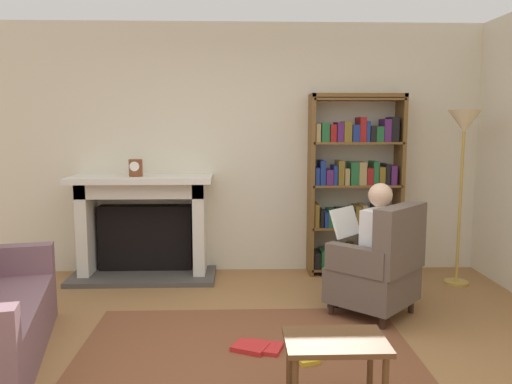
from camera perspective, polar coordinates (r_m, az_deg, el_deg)
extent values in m
plane|color=olive|center=(3.57, -0.99, -19.63)|extent=(14.00, 14.00, 0.00)
cube|color=beige|center=(5.73, -1.47, 4.74)|extent=(5.60, 0.10, 2.70)
cube|color=brown|center=(3.84, -1.08, -17.50)|extent=(2.40, 1.80, 0.01)
cube|color=#4C4742|center=(5.68, -12.26, -9.05)|extent=(1.51, 0.64, 0.05)
cube|color=black|center=(5.80, -11.98, -4.87)|extent=(0.99, 0.20, 0.70)
cube|color=silver|center=(5.79, -18.04, -3.95)|extent=(0.12, 0.44, 1.03)
cube|color=silver|center=(5.58, -6.18, -4.04)|extent=(0.12, 0.44, 1.03)
cube|color=silver|center=(5.59, -12.35, 0.34)|extent=(1.31, 0.44, 0.16)
cube|color=silver|center=(5.52, -12.49, 1.40)|extent=(1.47, 0.56, 0.06)
cylinder|color=brown|center=(5.50, -13.07, 2.59)|extent=(0.14, 0.14, 0.18)
cylinder|color=white|center=(5.43, -13.21, 2.76)|extent=(0.10, 0.01, 0.10)
cube|color=brown|center=(5.61, 6.05, 0.74)|extent=(0.04, 0.32, 1.94)
cube|color=brown|center=(5.82, 15.41, 0.76)|extent=(0.04, 0.32, 1.94)
cube|color=brown|center=(5.66, 11.06, 10.34)|extent=(1.00, 0.32, 0.04)
cube|color=brown|center=(5.87, 10.60, -8.10)|extent=(0.96, 0.32, 0.02)
cube|color=black|center=(5.76, 6.60, -7.30)|extent=(0.07, 0.26, 0.17)
cube|color=#1E592D|center=(5.77, 7.46, -7.18)|extent=(0.09, 0.26, 0.20)
cube|color=brown|center=(5.79, 8.35, -7.22)|extent=(0.07, 0.26, 0.18)
cube|color=maroon|center=(5.79, 9.02, -6.92)|extent=(0.05, 0.26, 0.24)
cube|color=#1E592D|center=(5.81, 9.71, -6.97)|extent=(0.07, 0.26, 0.23)
cube|color=brown|center=(5.82, 10.46, -6.83)|extent=(0.08, 0.26, 0.25)
cube|color=navy|center=(5.85, 11.33, -7.10)|extent=(0.08, 0.26, 0.19)
cube|color=#4C1E59|center=(5.86, 12.23, -6.79)|extent=(0.08, 0.26, 0.25)
cube|color=#997F4C|center=(5.89, 13.02, -7.14)|extent=(0.08, 0.26, 0.17)
cube|color=brown|center=(5.91, 13.87, -6.74)|extent=(0.08, 0.26, 0.24)
cube|color=#1E592D|center=(5.93, 14.56, -6.67)|extent=(0.06, 0.26, 0.25)
cube|color=brown|center=(5.77, 10.71, -3.74)|extent=(0.96, 0.32, 0.02)
cube|color=brown|center=(5.65, 6.56, -2.47)|extent=(0.05, 0.26, 0.25)
cube|color=black|center=(5.67, 7.09, -2.79)|extent=(0.04, 0.26, 0.18)
cube|color=navy|center=(5.68, 7.57, -2.89)|extent=(0.04, 0.26, 0.16)
cube|color=#1E592D|center=(5.69, 8.24, -2.77)|extent=(0.09, 0.26, 0.19)
cube|color=black|center=(5.70, 9.02, -2.72)|extent=(0.05, 0.26, 0.19)
cube|color=black|center=(5.71, 9.74, -2.72)|extent=(0.08, 0.26, 0.19)
cube|color=black|center=(5.73, 10.39, -2.66)|extent=(0.04, 0.26, 0.20)
cube|color=brown|center=(5.74, 10.93, -2.54)|extent=(0.06, 0.26, 0.22)
cube|color=#997F4C|center=(5.75, 11.60, -2.48)|extent=(0.06, 0.26, 0.23)
cube|color=brown|center=(5.78, 12.29, -2.83)|extent=(0.07, 0.26, 0.16)
cube|color=black|center=(5.79, 12.97, -2.35)|extent=(0.05, 0.26, 0.26)
cube|color=#997F4C|center=(5.81, 13.65, -2.48)|extent=(0.07, 0.26, 0.23)
cube|color=#4C1E59|center=(5.83, 14.44, -2.65)|extent=(0.08, 0.26, 0.19)
cube|color=brown|center=(5.70, 10.82, 0.76)|extent=(0.96, 0.32, 0.02)
cube|color=navy|center=(5.59, 6.60, 1.79)|extent=(0.04, 0.26, 0.18)
cube|color=navy|center=(5.60, 7.19, 2.16)|extent=(0.06, 0.26, 0.26)
cube|color=#4C1E59|center=(5.62, 7.92, 1.68)|extent=(0.07, 0.26, 0.16)
cube|color=navy|center=(5.63, 8.53, 1.90)|extent=(0.04, 0.26, 0.21)
cube|color=brown|center=(5.63, 9.13, 2.16)|extent=(0.06, 0.26, 0.26)
cube|color=#997F4C|center=(5.65, 9.76, 1.75)|extent=(0.05, 0.26, 0.18)
cube|color=#1E592D|center=(5.66, 10.55, 2.06)|extent=(0.09, 0.26, 0.24)
cube|color=#997F4C|center=(5.68, 11.40, 2.07)|extent=(0.08, 0.26, 0.24)
cube|color=maroon|center=(5.71, 12.15, 1.76)|extent=(0.07, 0.26, 0.18)
cube|color=#1E592D|center=(5.72, 12.78, 2.09)|extent=(0.06, 0.26, 0.25)
cube|color=brown|center=(5.74, 13.40, 1.81)|extent=(0.06, 0.26, 0.19)
cube|color=black|center=(5.75, 13.98, 1.95)|extent=(0.04, 0.26, 0.22)
cube|color=#4C1E59|center=(5.77, 14.59, 1.87)|extent=(0.06, 0.26, 0.20)
cube|color=brown|center=(5.66, 10.93, 5.33)|extent=(0.96, 0.32, 0.02)
cube|color=#997F4C|center=(5.57, 6.70, 6.49)|extent=(0.05, 0.26, 0.19)
cube|color=#1E592D|center=(5.58, 7.48, 6.52)|extent=(0.08, 0.26, 0.20)
cube|color=maroon|center=(5.59, 8.30, 6.43)|extent=(0.06, 0.26, 0.18)
cube|color=#4C1E59|center=(5.61, 9.05, 6.52)|extent=(0.07, 0.26, 0.20)
cube|color=brown|center=(5.62, 9.84, 6.55)|extent=(0.08, 0.26, 0.21)
cube|color=navy|center=(5.64, 10.70, 6.36)|extent=(0.07, 0.26, 0.18)
cube|color=maroon|center=(5.66, 11.42, 6.74)|extent=(0.07, 0.26, 0.26)
cube|color=navy|center=(5.67, 11.95, 6.53)|extent=(0.04, 0.26, 0.22)
cube|color=black|center=(5.68, 12.48, 6.27)|extent=(0.06, 0.26, 0.17)
cube|color=#1E592D|center=(5.70, 13.18, 6.22)|extent=(0.08, 0.26, 0.16)
cube|color=#4C1E59|center=(5.72, 13.96, 6.59)|extent=(0.07, 0.26, 0.24)
cube|color=black|center=(5.74, 14.73, 6.67)|extent=(0.08, 0.26, 0.26)
cube|color=brown|center=(5.66, 11.05, 9.94)|extent=(0.96, 0.32, 0.02)
cylinder|color=#331E14|center=(5.00, 11.56, -10.91)|extent=(0.05, 0.05, 0.12)
cylinder|color=#331E14|center=(4.59, 8.29, -12.55)|extent=(0.05, 0.05, 0.12)
cylinder|color=#331E14|center=(4.79, 16.65, -11.89)|extent=(0.05, 0.05, 0.12)
cylinder|color=#331E14|center=(4.36, 13.73, -13.78)|extent=(0.05, 0.05, 0.12)
cube|color=brown|center=(4.61, 12.64, -9.79)|extent=(0.88, 0.88, 0.30)
cube|color=brown|center=(4.40, 15.55, -5.01)|extent=(0.56, 0.57, 0.55)
cube|color=brown|center=(4.77, 14.31, -6.01)|extent=(0.47, 0.46, 0.22)
cube|color=brown|center=(4.31, 10.99, -7.37)|extent=(0.47, 0.46, 0.22)
cube|color=silver|center=(4.49, 13.35, -5.01)|extent=(0.37, 0.37, 0.50)
sphere|color=#D8AD8C|center=(4.42, 13.49, -0.33)|extent=(0.20, 0.20, 0.20)
cube|color=#191E3F|center=(4.70, 11.57, -6.91)|extent=(0.37, 0.36, 0.12)
cube|color=#191E3F|center=(4.56, 10.56, -7.32)|extent=(0.37, 0.36, 0.12)
cylinder|color=#191E3F|center=(4.86, 9.52, -9.55)|extent=(0.10, 0.10, 0.42)
cylinder|color=#191E3F|center=(4.73, 8.48, -10.01)|extent=(0.10, 0.10, 0.42)
cube|color=white|center=(4.63, 9.78, -3.27)|extent=(0.33, 0.34, 0.25)
cube|color=#7B5962|center=(4.73, -25.58, -6.76)|extent=(0.72, 0.31, 0.24)
cube|color=brown|center=(3.00, 8.72, -15.91)|extent=(0.56, 0.39, 0.03)
cylinder|color=brown|center=(3.20, 3.67, -18.74)|extent=(0.04, 0.04, 0.43)
cylinder|color=brown|center=(3.28, 12.42, -18.24)|extent=(0.04, 0.04, 0.43)
cube|color=red|center=(3.90, 0.74, -16.70)|extent=(0.32, 0.28, 0.03)
cube|color=gold|center=(3.76, 5.51, -17.72)|extent=(0.19, 0.22, 0.03)
cube|color=red|center=(3.90, -0.67, -16.69)|extent=(0.29, 0.26, 0.04)
cylinder|color=#B7933F|center=(5.76, 21.10, -9.25)|extent=(0.24, 0.24, 0.03)
cylinder|color=#B7933F|center=(5.59, 21.48, -1.61)|extent=(0.03, 0.03, 1.52)
cone|color=beige|center=(5.53, 21.91, 7.23)|extent=(0.32, 0.32, 0.22)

